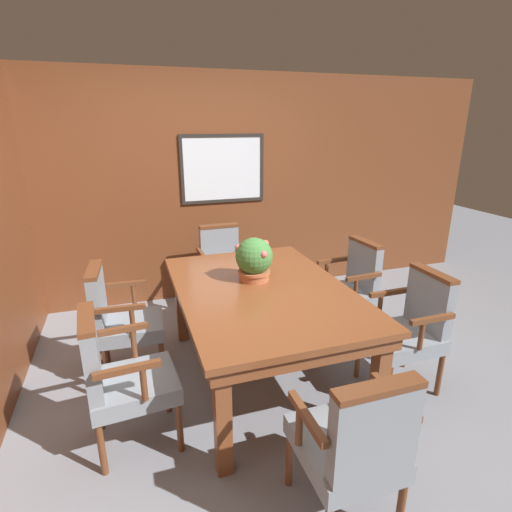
{
  "coord_description": "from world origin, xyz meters",
  "views": [
    {
      "loc": [
        -0.73,
        -2.43,
        1.93
      ],
      "look_at": [
        0.17,
        0.29,
        0.97
      ],
      "focal_mm": 28.0,
      "sensor_mm": 36.0,
      "label": 1
    }
  ],
  "objects_px": {
    "chair_head_near": "(354,442)",
    "chair_right_far": "(350,286)",
    "chair_right_near": "(411,326)",
    "potted_plant": "(254,259)",
    "dining_table": "(262,299)",
    "chair_head_far": "(223,266)",
    "chair_left_far": "(119,317)",
    "chair_left_near": "(120,375)"
  },
  "relations": [
    {
      "from": "chair_head_near",
      "to": "chair_left_far",
      "type": "bearing_deg",
      "value": -58.25
    },
    {
      "from": "potted_plant",
      "to": "chair_left_far",
      "type": "bearing_deg",
      "value": 167.4
    },
    {
      "from": "dining_table",
      "to": "chair_left_far",
      "type": "relative_size",
      "value": 1.95
    },
    {
      "from": "chair_left_far",
      "to": "potted_plant",
      "type": "relative_size",
      "value": 2.74
    },
    {
      "from": "chair_left_far",
      "to": "chair_right_near",
      "type": "height_order",
      "value": "same"
    },
    {
      "from": "chair_left_far",
      "to": "chair_right_near",
      "type": "bearing_deg",
      "value": -108.65
    },
    {
      "from": "dining_table",
      "to": "chair_head_near",
      "type": "height_order",
      "value": "chair_head_near"
    },
    {
      "from": "chair_left_near",
      "to": "chair_right_near",
      "type": "bearing_deg",
      "value": -95.63
    },
    {
      "from": "dining_table",
      "to": "chair_head_far",
      "type": "distance_m",
      "value": 1.28
    },
    {
      "from": "chair_head_far",
      "to": "potted_plant",
      "type": "height_order",
      "value": "potted_plant"
    },
    {
      "from": "chair_right_far",
      "to": "potted_plant",
      "type": "height_order",
      "value": "potted_plant"
    },
    {
      "from": "chair_left_far",
      "to": "potted_plant",
      "type": "xyz_separation_m",
      "value": [
        1.03,
        -0.23,
        0.44
      ]
    },
    {
      "from": "chair_head_near",
      "to": "chair_right_near",
      "type": "relative_size",
      "value": 1.0
    },
    {
      "from": "dining_table",
      "to": "chair_right_near",
      "type": "xyz_separation_m",
      "value": [
        1.02,
        -0.43,
        -0.18
      ]
    },
    {
      "from": "chair_left_far",
      "to": "chair_right_far",
      "type": "relative_size",
      "value": 1.0
    },
    {
      "from": "dining_table",
      "to": "chair_right_far",
      "type": "relative_size",
      "value": 1.95
    },
    {
      "from": "chair_head_near",
      "to": "chair_left_near",
      "type": "xyz_separation_m",
      "value": [
        -1.04,
        0.9,
        0.0
      ]
    },
    {
      "from": "dining_table",
      "to": "chair_head_far",
      "type": "relative_size",
      "value": 1.95
    },
    {
      "from": "chair_left_near",
      "to": "chair_head_far",
      "type": "xyz_separation_m",
      "value": [
        1.04,
        1.66,
        0.0
      ]
    },
    {
      "from": "chair_left_near",
      "to": "chair_right_near",
      "type": "xyz_separation_m",
      "value": [
        2.05,
        -0.04,
        0.0
      ]
    },
    {
      "from": "chair_right_near",
      "to": "potted_plant",
      "type": "distance_m",
      "value": 1.27
    },
    {
      "from": "chair_head_near",
      "to": "potted_plant",
      "type": "xyz_separation_m",
      "value": [
        -0.01,
        1.46,
        0.44
      ]
    },
    {
      "from": "chair_head_far",
      "to": "chair_right_near",
      "type": "distance_m",
      "value": 1.97
    },
    {
      "from": "chair_right_far",
      "to": "potted_plant",
      "type": "bearing_deg",
      "value": -81.98
    },
    {
      "from": "chair_right_near",
      "to": "potted_plant",
      "type": "xyz_separation_m",
      "value": [
        -1.02,
        0.6,
        0.44
      ]
    },
    {
      "from": "chair_head_near",
      "to": "chair_right_far",
      "type": "relative_size",
      "value": 1.0
    },
    {
      "from": "chair_left_far",
      "to": "potted_plant",
      "type": "distance_m",
      "value": 1.14
    },
    {
      "from": "chair_head_far",
      "to": "dining_table",
      "type": "bearing_deg",
      "value": -91.55
    },
    {
      "from": "dining_table",
      "to": "chair_head_near",
      "type": "bearing_deg",
      "value": -89.71
    },
    {
      "from": "chair_left_near",
      "to": "chair_head_near",
      "type": "bearing_deg",
      "value": -135.35
    },
    {
      "from": "chair_left_far",
      "to": "chair_right_far",
      "type": "bearing_deg",
      "value": -86.9
    },
    {
      "from": "chair_head_near",
      "to": "chair_left_near",
      "type": "relative_size",
      "value": 1.0
    },
    {
      "from": "chair_head_near",
      "to": "chair_right_near",
      "type": "height_order",
      "value": "same"
    },
    {
      "from": "chair_head_far",
      "to": "potted_plant",
      "type": "bearing_deg",
      "value": -92.01
    },
    {
      "from": "chair_head_far",
      "to": "potted_plant",
      "type": "xyz_separation_m",
      "value": [
        -0.02,
        -1.1,
        0.44
      ]
    },
    {
      "from": "chair_right_near",
      "to": "chair_head_near",
      "type": "bearing_deg",
      "value": -49.92
    },
    {
      "from": "chair_left_near",
      "to": "chair_head_far",
      "type": "relative_size",
      "value": 1.0
    },
    {
      "from": "dining_table",
      "to": "chair_left_far",
      "type": "distance_m",
      "value": 1.12
    },
    {
      "from": "chair_left_far",
      "to": "chair_head_far",
      "type": "bearing_deg",
      "value": -46.83
    },
    {
      "from": "potted_plant",
      "to": "chair_left_near",
      "type": "bearing_deg",
      "value": -151.38
    },
    {
      "from": "chair_right_far",
      "to": "chair_right_near",
      "type": "distance_m",
      "value": 0.82
    },
    {
      "from": "chair_left_far",
      "to": "chair_head_far",
      "type": "relative_size",
      "value": 1.0
    }
  ]
}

